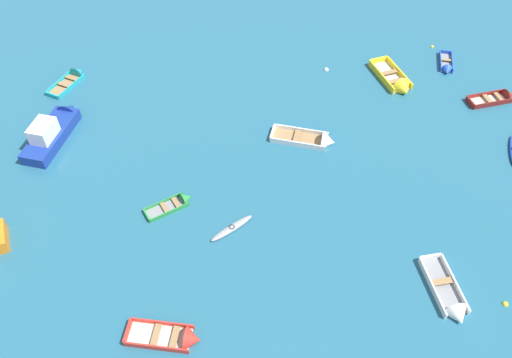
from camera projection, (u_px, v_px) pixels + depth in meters
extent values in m
cube|color=#99754C|center=(299.00, 139.00, 35.19)|extent=(3.88, 2.44, 0.10)
cube|color=white|center=(301.00, 130.00, 35.54)|extent=(3.63, 1.32, 0.41)
cube|color=white|center=(298.00, 144.00, 34.62)|extent=(3.63, 1.32, 0.41)
cube|color=white|center=(273.00, 133.00, 35.37)|extent=(0.59, 1.37, 0.41)
cone|color=white|center=(328.00, 142.00, 34.76)|extent=(1.27, 1.57, 1.36)
cube|color=#937047|center=(297.00, 136.00, 35.05)|extent=(0.79, 1.33, 0.03)
cube|color=navy|center=(51.00, 136.00, 34.89)|extent=(3.37, 5.56, 0.79)
cone|color=navy|center=(70.00, 110.00, 36.64)|extent=(1.76, 1.48, 1.50)
cube|color=white|center=(43.00, 131.00, 33.84)|extent=(1.82, 2.21, 1.12)
cube|color=black|center=(48.00, 120.00, 34.22)|extent=(1.20, 0.54, 0.49)
ellipsoid|color=gray|center=(232.00, 228.00, 30.03)|extent=(2.76, 2.02, 0.27)
torus|color=black|center=(232.00, 227.00, 29.94)|extent=(0.50, 0.50, 0.06)
cube|color=beige|center=(489.00, 101.00, 37.91)|extent=(3.16, 1.50, 0.11)
cube|color=maroon|center=(485.00, 94.00, 38.15)|extent=(3.15, 0.55, 0.43)
cube|color=maroon|center=(494.00, 104.00, 37.43)|extent=(3.15, 0.55, 0.43)
cube|color=maroon|center=(470.00, 103.00, 37.53)|extent=(0.28, 1.10, 0.43)
cone|color=maroon|center=(509.00, 95.00, 38.05)|extent=(0.88, 1.17, 1.08)
cube|color=#937047|center=(488.00, 99.00, 37.70)|extent=(0.48, 1.04, 0.03)
cube|color=#937047|center=(499.00, 97.00, 37.85)|extent=(0.48, 1.04, 0.03)
cube|color=beige|center=(160.00, 337.00, 25.64)|extent=(3.33, 1.87, 0.10)
cube|color=red|center=(163.00, 324.00, 25.95)|extent=(3.22, 0.80, 0.40)
cube|color=red|center=(156.00, 348.00, 25.10)|extent=(3.22, 0.80, 0.40)
cube|color=red|center=(128.00, 332.00, 25.66)|extent=(0.41, 1.26, 0.40)
cone|color=red|center=(193.00, 339.00, 25.36)|extent=(1.01, 1.37, 1.24)
cube|color=#937047|center=(156.00, 334.00, 25.48)|extent=(0.59, 1.20, 0.03)
cube|color=#937047|center=(175.00, 337.00, 25.40)|extent=(0.59, 1.20, 0.03)
cube|color=#99754C|center=(66.00, 85.00, 39.16)|extent=(2.50, 3.13, 0.08)
cube|color=teal|center=(59.00, 82.00, 39.24)|extent=(1.64, 2.69, 0.33)
cube|color=teal|center=(72.00, 86.00, 38.89)|extent=(1.64, 2.69, 0.33)
cube|color=teal|center=(52.00, 96.00, 38.14)|extent=(1.10, 0.72, 0.33)
cone|color=teal|center=(79.00, 72.00, 40.02)|extent=(1.37, 1.21, 1.18)
cube|color=#937047|center=(64.00, 85.00, 38.92)|extent=(1.11, 0.84, 0.03)
cube|color=#937047|center=(72.00, 78.00, 39.46)|extent=(1.11, 0.84, 0.03)
cube|color=beige|center=(390.00, 77.00, 39.83)|extent=(2.34, 3.99, 0.14)
cube|color=yellow|center=(399.00, 73.00, 39.85)|extent=(1.03, 3.81, 0.54)
cube|color=yellow|center=(381.00, 77.00, 39.50)|extent=(1.03, 3.81, 0.54)
cube|color=yellow|center=(378.00, 61.00, 40.90)|extent=(1.55, 0.53, 0.54)
cone|color=yellow|center=(404.00, 90.00, 38.38)|extent=(1.69, 1.23, 1.52)
cube|color=#937047|center=(389.00, 72.00, 39.72)|extent=(1.48, 0.73, 0.03)
cube|color=#937047|center=(397.00, 81.00, 39.01)|extent=(1.48, 0.73, 0.03)
cube|color=gray|center=(167.00, 208.00, 31.15)|extent=(2.64, 1.88, 0.07)
cube|color=#288C3D|center=(163.00, 202.00, 31.35)|extent=(2.37, 1.16, 0.28)
cube|color=#288C3D|center=(170.00, 212.00, 30.80)|extent=(2.37, 1.16, 0.28)
cube|color=#288C3D|center=(147.00, 216.00, 30.63)|extent=(0.50, 0.90, 0.28)
cone|color=#288C3D|center=(187.00, 198.00, 31.53)|extent=(0.94, 1.10, 0.93)
cube|color=#937047|center=(164.00, 207.00, 30.99)|extent=(0.62, 0.90, 0.03)
cube|color=#937047|center=(176.00, 202.00, 31.25)|extent=(0.62, 0.90, 0.03)
cube|color=gray|center=(442.00, 287.00, 27.52)|extent=(1.50, 3.50, 0.11)
cube|color=white|center=(455.00, 283.00, 27.48)|extent=(0.39, 3.55, 0.44)
cube|color=white|center=(432.00, 287.00, 27.33)|extent=(0.39, 3.55, 0.44)
cube|color=white|center=(430.00, 257.00, 28.57)|extent=(1.27, 0.24, 0.44)
cone|color=white|center=(459.00, 316.00, 26.17)|extent=(1.31, 0.92, 1.24)
cube|color=#937047|center=(442.00, 281.00, 27.46)|extent=(1.19, 0.47, 0.03)
cube|color=gray|center=(446.00, 63.00, 41.09)|extent=(1.54, 2.62, 0.09)
cube|color=blue|center=(452.00, 62.00, 40.93)|extent=(0.82, 2.49, 0.36)
cube|color=blue|center=(440.00, 61.00, 41.05)|extent=(0.82, 2.49, 0.36)
cube|color=blue|center=(445.00, 52.00, 41.83)|extent=(0.87, 0.35, 0.36)
cone|color=blue|center=(447.00, 71.00, 40.09)|extent=(1.00, 0.82, 0.87)
cube|color=#937047|center=(446.00, 60.00, 41.02)|extent=(0.85, 0.50, 0.03)
sphere|color=silver|center=(326.00, 70.00, 40.54)|extent=(0.37, 0.37, 0.37)
sphere|color=yellow|center=(432.00, 47.00, 42.66)|extent=(0.29, 0.29, 0.29)
sphere|color=yellow|center=(505.00, 304.00, 26.89)|extent=(0.32, 0.32, 0.32)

